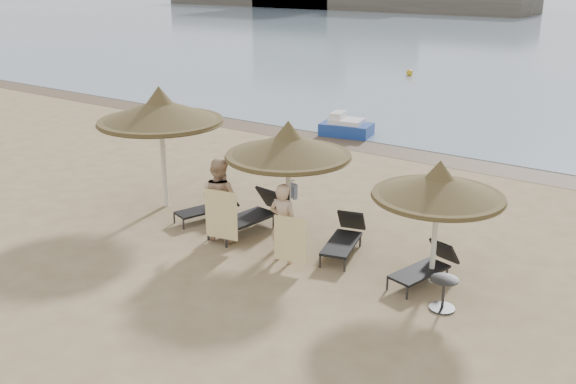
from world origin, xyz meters
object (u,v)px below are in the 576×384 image
Objects in this scene: palapa_right at (439,186)px; pedal_boat at (346,127)px; palapa_left at (160,112)px; lounger_near_left at (252,214)px; lounger_far_left at (210,206)px; side_table at (443,295)px; palapa_center at (288,146)px; lounger_near_right at (345,237)px; lounger_far_right at (427,266)px; person_right at (283,217)px; person_left at (219,193)px.

palapa_right is 12.02m from pedal_boat.
lounger_near_left is (2.88, 0.00, -2.13)m from palapa_left.
palapa_left is at bearing -162.26° from lounger_far_left.
lounger_near_left is 5.32m from side_table.
palapa_left reaches higher than palapa_center.
lounger_near_right reaches higher than lounger_far_right.
palapa_right is 4.90m from lounger_near_left.
lounger_near_left is 1.14× the size of lounger_near_right.
person_right is 1.00× the size of pedal_boat.
person_right is at bearing -60.10° from palapa_center.
lounger_near_left is at bearing 18.74° from lounger_far_left.
side_table is at bearing -56.10° from palapa_right.
lounger_near_right is 1.08× the size of lounger_far_right.
lounger_far_left is 0.83× the size of pedal_boat.
lounger_far_left is 0.75× the size of person_left.
lounger_far_left is at bearing -166.08° from lounger_far_right.
lounger_far_left is at bearing -22.99° from person_right.
palapa_center is 2.11m from lounger_near_left.
person_right reaches higher than lounger_near_left.
pedal_boat is (-8.03, 10.22, 0.03)m from side_table.
pedal_boat is (-7.42, 9.31, -1.70)m from palapa_right.
pedal_boat is (-7.32, 9.33, -0.01)m from lounger_far_right.
pedal_boat is at bearing -79.79° from person_left.
lounger_far_right is 3.11m from person_right.
lounger_near_left is at bearing 179.45° from palapa_right.
person_left is at bearing -146.08° from palapa_center.
palapa_left is 1.57× the size of pedal_boat.
lounger_near_left is 1.14m from person_left.
lounger_far_right is 1.14m from side_table.
side_table is at bearing 174.92° from person_left.
palapa_left is 4.86m from person_right.
palapa_right is (3.57, -0.08, -0.22)m from palapa_center.
lounger_far_left is 9.39m from pedal_boat.
lounger_near_left is 9.68m from pedal_boat.
pedal_boat is (-4.43, 10.24, -0.70)m from person_right.
palapa_left reaches higher than pedal_boat.
lounger_near_left is at bearing -111.27° from person_left.
lounger_far_right is at bearing -0.53° from palapa_left.
lounger_far_left is 5.85m from lounger_far_right.
person_right reaches higher than pedal_boat.
palapa_center reaches higher than palapa_right.
lounger_near_left is (1.32, 0.01, 0.09)m from lounger_far_left.
pedal_boat is at bearing 104.90° from lounger_near_right.
palapa_center reaches higher than person_right.
pedal_boat reaches higher than lounger_far_left.
pedal_boat is (-2.80, 9.26, -0.09)m from lounger_near_left.
palapa_left reaches higher than lounger_far_right.
lounger_far_right is at bearing 128.76° from side_table.
person_left is at bearing -156.37° from lounger_far_right.
lounger_far_right is 2.79× the size of side_table.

